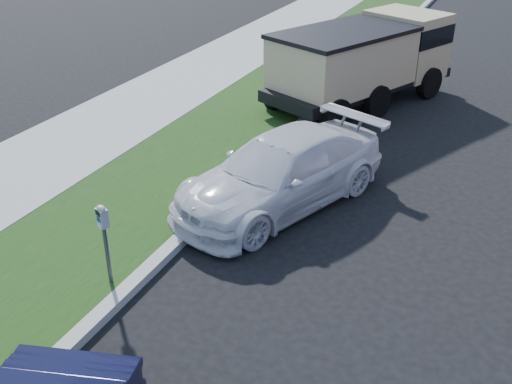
% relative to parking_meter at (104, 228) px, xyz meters
% --- Properties ---
extents(ground, '(120.00, 120.00, 0.00)m').
position_rel_parking_meter_xyz_m(ground, '(2.91, 1.16, -1.12)').
color(ground, black).
rests_on(ground, ground).
extents(streetside, '(6.12, 50.00, 0.15)m').
position_rel_parking_meter_xyz_m(streetside, '(-2.66, 3.16, -1.05)').
color(streetside, gray).
rests_on(streetside, ground).
extents(parking_meter, '(0.22, 0.19, 1.36)m').
position_rel_parking_meter_xyz_m(parking_meter, '(0.00, 0.00, 0.00)').
color(parking_meter, '#3F4247').
rests_on(parking_meter, ground).
extents(white_wagon, '(3.55, 5.11, 1.37)m').
position_rel_parking_meter_xyz_m(white_wagon, '(1.39, 3.72, -0.43)').
color(white_wagon, silver).
rests_on(white_wagon, ground).
extents(dump_truck, '(4.26, 6.14, 2.27)m').
position_rel_parking_meter_xyz_m(dump_truck, '(1.23, 10.13, 0.16)').
color(dump_truck, black).
rests_on(dump_truck, ground).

